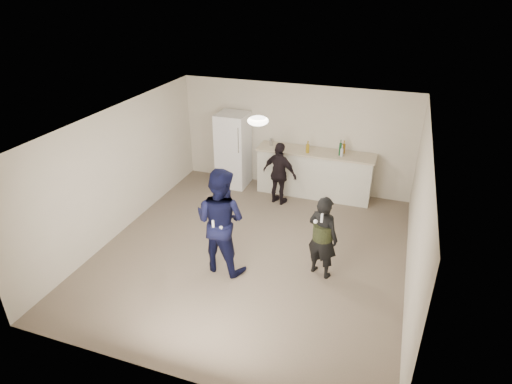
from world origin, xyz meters
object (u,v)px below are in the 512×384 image
(man, at_px, (220,221))
(woman, at_px, (323,237))
(fridge, at_px, (233,150))
(spectator, at_px, (280,174))
(counter, at_px, (314,174))
(shaker, at_px, (271,142))

(man, relative_size, woman, 1.27)
(fridge, xyz_separation_m, man, (1.06, -3.23, 0.05))
(fridge, relative_size, woman, 1.20)
(man, distance_m, spectator, 2.68)
(fridge, height_order, spectator, fridge)
(counter, xyz_separation_m, man, (-0.92, -3.30, 0.43))
(fridge, height_order, man, man)
(fridge, distance_m, woman, 3.96)
(shaker, height_order, spectator, spectator)
(spectator, bearing_deg, counter, -118.76)
(counter, bearing_deg, man, -105.55)
(man, height_order, woman, man)
(man, bearing_deg, counter, -97.05)
(shaker, relative_size, woman, 0.11)
(counter, xyz_separation_m, shaker, (-1.06, 0.04, 0.65))
(counter, relative_size, fridge, 1.44)
(counter, relative_size, woman, 1.74)
(shaker, bearing_deg, woman, -58.40)
(man, height_order, spectator, man)
(counter, distance_m, spectator, 0.94)
(counter, height_order, man, man)
(spectator, bearing_deg, shaker, -42.96)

